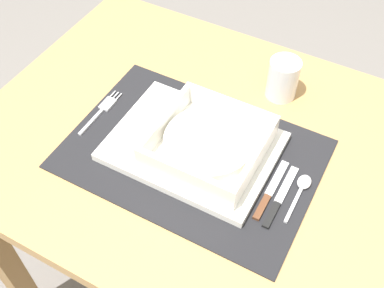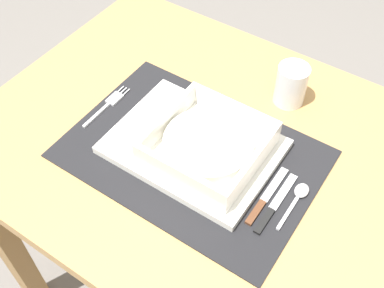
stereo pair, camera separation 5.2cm
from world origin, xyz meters
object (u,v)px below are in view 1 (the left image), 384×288
at_px(spoon, 302,186).
at_px(drinking_glass, 283,81).
at_px(porridge_bowl, 209,144).
at_px(fork, 103,109).
at_px(butter_knife, 279,200).
at_px(dining_table, 197,173).
at_px(bread_knife, 269,193).

relative_size(spoon, drinking_glass, 1.24).
xyz_separation_m(porridge_bowl, fork, (-0.24, 0.01, -0.03)).
bearing_deg(butter_knife, spoon, 60.70).
xyz_separation_m(dining_table, drinking_glass, (0.09, 0.19, 0.15)).
bearing_deg(bread_knife, fork, -179.84).
distance_m(porridge_bowl, fork, 0.24).
xyz_separation_m(fork, butter_knife, (0.39, -0.03, 0.00)).
distance_m(fork, spoon, 0.42).
xyz_separation_m(fork, spoon, (0.42, 0.01, 0.00)).
relative_size(porridge_bowl, fork, 1.44).
relative_size(porridge_bowl, butter_knife, 1.37).
bearing_deg(butter_knife, porridge_bowl, 169.63).
bearing_deg(drinking_glass, spoon, -59.21).
xyz_separation_m(dining_table, fork, (-0.20, -0.03, 0.12)).
relative_size(porridge_bowl, bread_knife, 1.39).
xyz_separation_m(butter_knife, bread_knife, (-0.02, 0.01, 0.00)).
height_order(fork, drinking_glass, drinking_glass).
bearing_deg(drinking_glass, porridge_bowl, -103.85).
bearing_deg(porridge_bowl, butter_knife, -10.87).
distance_m(dining_table, fork, 0.24).
distance_m(dining_table, bread_knife, 0.22).
xyz_separation_m(dining_table, porridge_bowl, (0.04, -0.03, 0.15)).
distance_m(porridge_bowl, butter_knife, 0.16).
bearing_deg(fork, drinking_glass, 32.39).
bearing_deg(dining_table, butter_knife, -18.11).
height_order(porridge_bowl, bread_knife, porridge_bowl).
bearing_deg(porridge_bowl, bread_knife, -10.14).
bearing_deg(bread_knife, dining_table, 166.15).
height_order(dining_table, fork, fork).
distance_m(porridge_bowl, bread_knife, 0.14).
distance_m(bread_knife, drinking_glass, 0.26).
bearing_deg(spoon, drinking_glass, 117.96).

